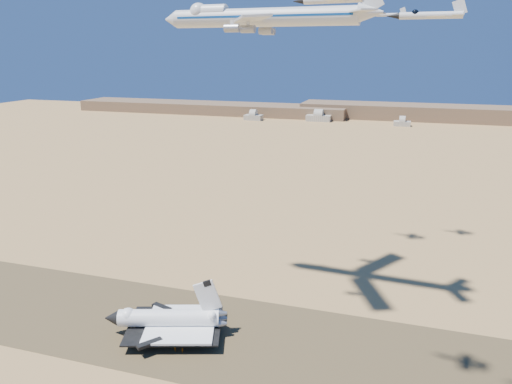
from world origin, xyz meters
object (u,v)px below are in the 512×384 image
(crew_a, at_px, (175,348))
(chase_jet_b, at_px, (429,15))
(chase_jet_f, at_px, (390,15))
(crew_c, at_px, (175,349))
(shuttle, at_px, (168,320))
(carrier_747, at_px, (256,17))
(chase_jet_e, at_px, (328,15))
(crew_b, at_px, (183,350))

(crew_a, relative_size, chase_jet_b, 0.12)
(chase_jet_f, bearing_deg, crew_c, -114.50)
(shuttle, bearing_deg, chase_jet_f, 41.76)
(carrier_747, relative_size, chase_jet_e, 4.79)
(crew_a, bearing_deg, chase_jet_f, -49.38)
(crew_a, height_order, crew_c, crew_c)
(crew_b, relative_size, crew_c, 0.89)
(crew_b, bearing_deg, crew_a, 47.84)
(crew_c, distance_m, chase_jet_f, 150.56)
(crew_a, distance_m, chase_jet_f, 150.45)
(chase_jet_e, bearing_deg, chase_jet_b, -62.45)
(shuttle, relative_size, chase_jet_e, 2.60)
(shuttle, relative_size, chase_jet_b, 2.74)
(crew_a, bearing_deg, chase_jet_e, -40.18)
(crew_c, relative_size, chase_jet_b, 0.12)
(carrier_747, height_order, chase_jet_b, carrier_747)
(crew_c, height_order, chase_jet_f, chase_jet_f)
(crew_a, bearing_deg, chase_jet_b, -126.55)
(carrier_747, distance_m, crew_a, 103.91)
(carrier_747, xyz_separation_m, crew_b, (-10.21, -40.08, -95.16))
(crew_a, height_order, chase_jet_f, chase_jet_f)
(crew_b, relative_size, chase_jet_e, 0.11)
(chase_jet_e, bearing_deg, crew_b, -96.85)
(crew_b, xyz_separation_m, chase_jet_f, (46.80, 102.32, 98.93))
(crew_a, xyz_separation_m, crew_c, (0.13, -0.27, 0.04))
(chase_jet_b, xyz_separation_m, chase_jet_f, (-13.84, 116.63, 7.18))
(shuttle, relative_size, crew_b, 24.77)
(carrier_747, distance_m, chase_jet_e, 51.61)
(shuttle, xyz_separation_m, crew_a, (5.99, -7.56, -4.16))
(carrier_747, distance_m, crew_c, 103.96)
(carrier_747, bearing_deg, crew_b, -101.19)
(chase_jet_f, bearing_deg, carrier_747, -119.29)
(crew_b, height_order, crew_c, crew_c)
(carrier_747, relative_size, crew_b, 45.58)
(carrier_747, relative_size, chase_jet_f, 5.03)
(carrier_747, bearing_deg, crew_c, -104.34)
(crew_b, xyz_separation_m, chase_jet_e, (24.11, 89.67, 98.58))
(crew_b, bearing_deg, crew_c, 54.08)
(chase_jet_b, bearing_deg, shuttle, 163.68)
(crew_c, xyz_separation_m, chase_jet_e, (26.51, 89.73, 98.48))
(crew_a, relative_size, crew_c, 0.95)
(carrier_747, bearing_deg, chase_jet_b, -44.07)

